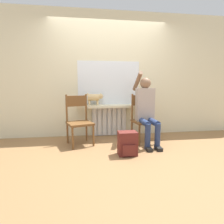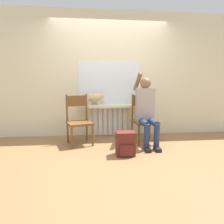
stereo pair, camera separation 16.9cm
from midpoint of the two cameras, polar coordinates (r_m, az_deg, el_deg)
ground_plane at (r=3.19m, az=0.32°, el=-12.42°), size 12.00×12.00×0.00m
wall_with_window at (r=4.22m, az=-2.22°, el=11.24°), size 7.00×0.06×2.70m
radiator at (r=4.21m, az=-2.03°, el=-2.79°), size 0.77×0.08×0.65m
windowsill at (r=4.05m, az=-1.89°, el=1.79°), size 1.41×0.31×0.05m
window_glass at (r=4.17m, az=-2.16°, el=8.81°), size 1.35×0.01×0.94m
chair_left at (r=3.62m, az=-11.34°, el=-2.43°), size 0.56×0.56×0.95m
chair_right at (r=3.78m, az=8.40°, el=-1.93°), size 0.49×0.49×0.95m
person at (r=3.63m, az=9.12°, el=1.29°), size 0.36×1.02×1.39m
cat at (r=4.03m, az=-6.54°, el=4.40°), size 0.47×0.14×0.26m
backpack at (r=3.06m, az=3.15°, el=-9.61°), size 0.30×0.24×0.38m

